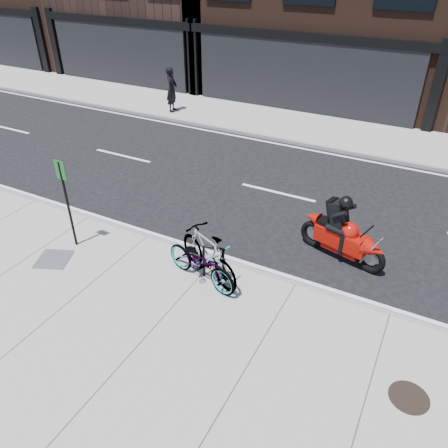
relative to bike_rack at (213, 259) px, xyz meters
The scene contains 11 objects.
ground 2.69m from the bike_rack, 96.32° to the left, with size 120.00×120.00×0.00m, color black.
sidewalk_near 2.48m from the bike_rack, 96.84° to the right, with size 60.00×6.00×0.13m, color gray.
sidewalk_far 10.37m from the bike_rack, 91.59° to the left, with size 60.00×3.50×0.13m, color gray.
bike_rack is the anchor object (origin of this frame).
bicycle_front 0.29m from the bike_rack, 128.53° to the right, with size 0.67×1.93×1.01m, color gray.
bicycle_rear 0.16m from the bike_rack, behind, with size 0.56×1.97×1.18m, color gray.
motorcycle 3.20m from the bike_rack, 42.68° to the left, with size 2.21×0.98×1.68m.
pedestrian 11.89m from the bike_rack, 127.72° to the left, with size 0.70×0.46×1.91m, color black.
manhole_cover 4.54m from the bike_rack, 15.78° to the right, with size 0.66×0.66×0.01m, color black.
utility_grate 3.89m from the bike_rack, 161.99° to the right, with size 0.75×0.75×0.01m, color #454547.
sign_post 3.77m from the bike_rack, behind, with size 0.30×0.06×2.26m.
Camera 1 is at (4.03, -9.23, 6.40)m, focal length 35.00 mm.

